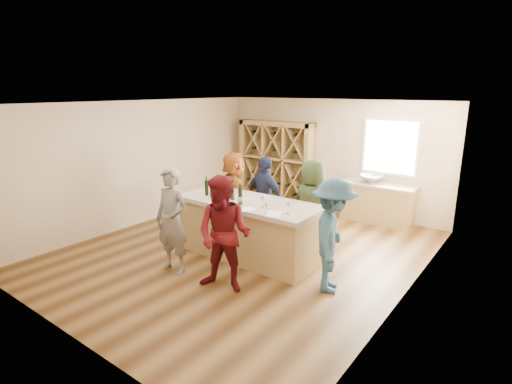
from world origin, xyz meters
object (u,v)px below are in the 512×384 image
Objects in this scene: person_near_left at (172,221)px; wine_bottle_f at (240,197)px; wine_bottle_b at (212,190)px; wine_bottle_e at (232,192)px; person_far_mid at (265,198)px; person_near_right at (224,234)px; person_server at (333,236)px; wine_bottle_a at (207,188)px; wine_bottle_d at (223,193)px; person_far_right at (312,206)px; sink at (371,179)px; tasting_counter_base at (249,231)px; person_far_left at (234,191)px; wine_rack at (276,162)px; wine_bottle_c at (225,189)px.

person_near_left is 6.04× the size of wine_bottle_f.
wine_bottle_e is at bearing 14.20° from wine_bottle_b.
person_near_left is 2.25m from person_far_mid.
person_server is (1.33, 0.97, -0.02)m from person_near_right.
wine_bottle_a is 0.60m from wine_bottle_e.
person_far_right is at bearing 45.68° from wine_bottle_d.
wine_bottle_d is 2.23m from person_server.
person_near_right is 1.02× the size of person_server.
wine_bottle_b is (-1.69, -3.60, 0.21)m from sink.
tasting_counter_base is 1.55m from person_far_left.
person_near_right is at bearing -64.91° from wine_rack.
wine_rack reaches higher than sink.
wine_bottle_e is 0.17× the size of person_far_mid.
person_far_mid is (-1.32, -2.39, -0.15)m from sink.
tasting_counter_base is at bearing 18.65° from wine_bottle_b.
person_far_left reaches higher than wine_bottle_c.
wine_bottle_e is 1.23m from person_near_left.
person_far_left is (-0.65, 1.04, -0.36)m from wine_bottle_c.
wine_bottle_e is at bearing 5.02° from wine_bottle_a.
wine_bottle_e is 1.45m from person_far_left.
wine_bottle_a reaches higher than wine_bottle_d.
wine_bottle_c is at bearing 155.69° from person_far_left.
wine_bottle_a is 1.32m from person_far_mid.
person_server is 2.46m from person_far_mid.
wine_bottle_e is (1.43, -3.56, 0.13)m from wine_rack.
wine_rack is at bearing 22.99° from person_server.
person_near_right reaches higher than wine_bottle_e.
tasting_counter_base is at bearing 119.58° from person_far_mid.
person_far_right reaches higher than person_far_mid.
person_near_left is 2.28m from person_far_left.
person_server reaches higher than sink.
wine_bottle_f is (-1.76, -0.04, 0.34)m from person_server.
person_far_left is (-0.46, 1.20, -0.34)m from wine_bottle_b.
wine_bottle_c is 1.68m from person_far_right.
person_far_left is (-0.83, -0.00, 0.01)m from person_far_mid.
wine_bottle_c is 1.28m from person_far_left.
person_far_left is (-0.75, 1.21, -0.34)m from wine_bottle_d.
wine_bottle_a is 1.04× the size of wine_bottle_d.
wine_bottle_c is 0.60m from wine_bottle_f.
person_far_mid reaches higher than wine_bottle_c.
wine_bottle_f reaches higher than wine_bottle_d.
wine_rack is at bearing 99.18° from person_near_right.
sink is 2.41m from person_far_right.
wine_bottle_b is at bearing -138.54° from wine_bottle_c.
tasting_counter_base is 1.44× the size of person_near_left.
person_far_right is at bearing 60.13° from wine_bottle_f.
person_far_left is 1.78m from wine_bottle_f.
wine_bottle_a is 0.17× the size of person_far_mid.
person_server reaches higher than wine_bottle_c.
wine_bottle_b reaches higher than wine_bottle_d.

